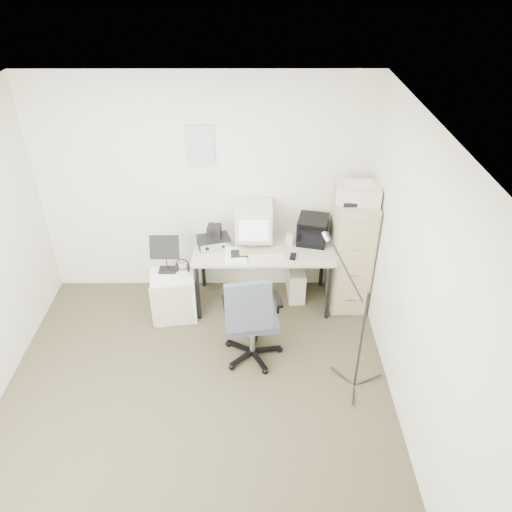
{
  "coord_description": "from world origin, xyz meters",
  "views": [
    {
      "loc": [
        0.53,
        -3.07,
        3.61
      ],
      "look_at": [
        0.55,
        0.95,
        0.95
      ],
      "focal_mm": 35.0,
      "sensor_mm": 36.0,
      "label": 1
    }
  ],
  "objects_px": {
    "filing_cabinet": "(350,252)",
    "desk": "(263,275)",
    "side_cart": "(174,295)",
    "office_chair": "(252,315)"
  },
  "relations": [
    {
      "from": "filing_cabinet",
      "to": "office_chair",
      "type": "height_order",
      "value": "filing_cabinet"
    },
    {
      "from": "office_chair",
      "to": "desk",
      "type": "bearing_deg",
      "value": 73.99
    },
    {
      "from": "desk",
      "to": "office_chair",
      "type": "relative_size",
      "value": 1.44
    },
    {
      "from": "office_chair",
      "to": "side_cart",
      "type": "height_order",
      "value": "office_chair"
    },
    {
      "from": "desk",
      "to": "office_chair",
      "type": "distance_m",
      "value": 0.9
    },
    {
      "from": "filing_cabinet",
      "to": "desk",
      "type": "distance_m",
      "value": 0.99
    },
    {
      "from": "filing_cabinet",
      "to": "office_chair",
      "type": "bearing_deg",
      "value": -139.67
    },
    {
      "from": "office_chair",
      "to": "side_cart",
      "type": "bearing_deg",
      "value": 135.52
    },
    {
      "from": "desk",
      "to": "side_cart",
      "type": "height_order",
      "value": "desk"
    },
    {
      "from": "filing_cabinet",
      "to": "side_cart",
      "type": "relative_size",
      "value": 2.34
    }
  ]
}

